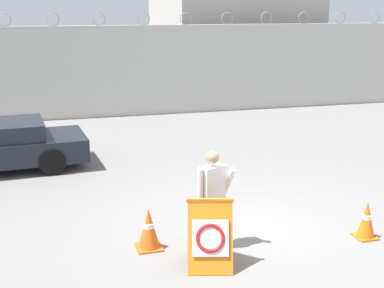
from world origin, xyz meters
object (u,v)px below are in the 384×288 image
barricade_sign (210,233)px  traffic_cone_mid (149,229)px  traffic_cone_near (366,220)px  security_guard (212,195)px

barricade_sign → traffic_cone_mid: (-0.81, 0.84, -0.19)m
traffic_cone_near → security_guard: bearing=171.4°
barricade_sign → security_guard: security_guard is taller
traffic_cone_near → traffic_cone_mid: (-3.77, 0.61, 0.02)m
security_guard → traffic_cone_near: size_ratio=2.49×
security_guard → traffic_cone_near: bearing=-32.0°
traffic_cone_near → traffic_cone_mid: 3.82m
barricade_sign → security_guard: size_ratio=0.65×
security_guard → traffic_cone_near: security_guard is taller
barricade_sign → traffic_cone_mid: bearing=149.3°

